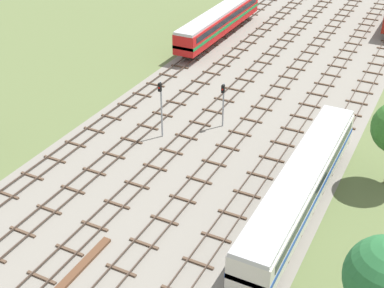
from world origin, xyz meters
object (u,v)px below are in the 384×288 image
(passenger_coach_right_nearest, at_px, (301,184))
(passenger_coach_far_left_near, at_px, (220,20))
(signal_post_nearest, at_px, (223,99))
(signal_post_near, at_px, (161,103))

(passenger_coach_right_nearest, bearing_deg, passenger_coach_far_left_near, 123.54)
(passenger_coach_far_left_near, xyz_separation_m, signal_post_nearest, (10.93, -23.17, 0.39))
(passenger_coach_right_nearest, xyz_separation_m, passenger_coach_far_left_near, (-21.87, 32.98, 0.00))
(signal_post_near, bearing_deg, signal_post_nearest, 46.13)
(passenger_coach_far_left_near, distance_m, signal_post_nearest, 25.62)
(passenger_coach_right_nearest, xyz_separation_m, signal_post_near, (-15.31, 5.26, 1.05))
(signal_post_nearest, relative_size, signal_post_near, 0.80)
(signal_post_nearest, bearing_deg, signal_post_near, -133.87)
(passenger_coach_right_nearest, relative_size, passenger_coach_far_left_near, 1.00)
(signal_post_nearest, bearing_deg, passenger_coach_far_left_near, 115.26)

